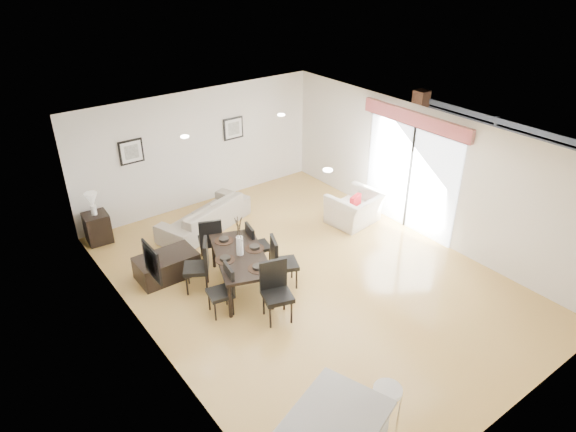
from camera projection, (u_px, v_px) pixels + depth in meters
ground at (308, 278)px, 9.58m from camera, size 8.00×8.00×0.00m
wall_back at (200, 148)px, 11.75m from camera, size 6.00×0.04×2.70m
wall_front at (519, 342)px, 6.13m from camera, size 6.00×0.04×2.70m
wall_left at (147, 274)px, 7.36m from camera, size 0.04×8.00×2.70m
wall_right at (423, 173)px, 10.52m from camera, size 0.04×8.00×2.70m
ceiling at (311, 141)px, 8.29m from camera, size 6.00×8.00×0.02m
sofa at (204, 215)px, 11.08m from camera, size 2.35×1.54×0.64m
armchair at (355, 208)px, 11.29m from camera, size 1.20×1.08×0.70m
courtyard_plant_a at (501, 185)px, 12.44m from camera, size 0.59×0.52×0.62m
courtyard_plant_b at (433, 163)px, 13.68m from camera, size 0.42×0.42×0.63m
dining_table at (240, 258)px, 9.06m from camera, size 1.35×1.85×0.70m
dining_chair_wnear at (224, 287)px, 8.50m from camera, size 0.46×0.46×0.89m
dining_chair_wfar at (201, 263)px, 9.04m from camera, size 0.61×0.61×0.98m
dining_chair_enear at (280, 260)px, 9.13m from camera, size 0.58×0.58×0.99m
dining_chair_efar at (255, 243)px, 9.74m from camera, size 0.48×0.48×0.89m
dining_chair_head at (275, 287)px, 8.37m from camera, size 0.58×0.58×1.03m
dining_chair_foot at (210, 238)px, 9.81m from camera, size 0.56×0.56×0.96m
vase at (239, 239)px, 8.88m from camera, size 0.96×1.47×0.74m
coffee_table at (167, 266)px, 9.55m from camera, size 1.10×0.66×0.44m
side_table at (98, 228)px, 10.60m from camera, size 0.51×0.51×0.63m
table_lamp at (92, 201)px, 10.30m from camera, size 0.25×0.25×0.48m
cushion at (355, 202)px, 11.07m from camera, size 0.35×0.20×0.33m
bar_stool at (387, 395)px, 6.27m from camera, size 0.36×0.36×0.79m
framed_print_back_left at (131, 152)px, 10.74m from camera, size 0.52×0.04×0.52m
framed_print_back_right at (233, 128)px, 12.06m from camera, size 0.52×0.04×0.52m
framed_print_left_wall at (152, 262)px, 7.09m from camera, size 0.04×0.52×0.52m
sliding_door at (412, 155)px, 10.56m from camera, size 0.12×2.70×2.57m
courtyard at (477, 147)px, 13.00m from camera, size 6.00×6.00×2.00m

